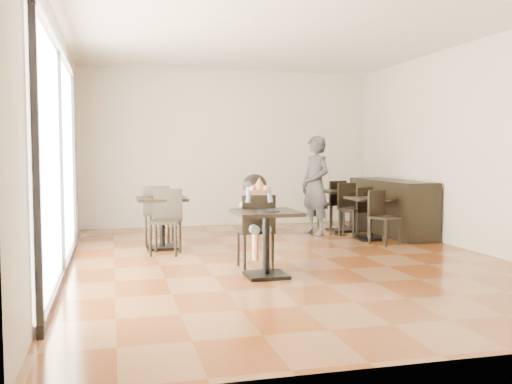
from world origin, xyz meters
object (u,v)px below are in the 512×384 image
object	(u,v)px
chair_mid_a	(357,211)
chair_left_a	(159,214)
child_chair	(255,231)
chair_back_b	(354,209)
cafe_table_mid	(369,219)
cafe_table_left	(162,223)
child_table	(266,244)
adult_patron	(315,186)
chair_back_a	(331,204)
child	(255,222)
chair_mid_b	(385,218)
chair_left_b	(165,222)
cafe_table_back	(342,211)

from	to	relation	value
chair_mid_a	chair_left_a	bearing A→B (deg)	-22.41
chair_left_a	child_chair	bearing A→B (deg)	130.17
chair_back_b	chair_mid_a	bearing A→B (deg)	-12.32
cafe_table_mid	cafe_table_left	xyz separation A→B (m)	(-3.56, -0.04, 0.04)
child_table	child_chair	world-z (taller)	child_chair
chair_mid_a	chair_back_b	xyz separation A→B (m)	(-0.06, -0.01, 0.03)
adult_patron	child_table	bearing A→B (deg)	-49.70
cafe_table_mid	chair_left_a	size ratio (longest dim) A/B	0.76
cafe_table_mid	chair_back_a	bearing A→B (deg)	91.90
child	chair_back_b	distance (m)	3.44
child	adult_patron	distance (m)	3.22
child_table	child	world-z (taller)	child
adult_patron	chair_back_a	size ratio (longest dim) A/B	1.90
adult_patron	cafe_table_mid	bearing A→B (deg)	21.40
chair_mid_b	chair_back_b	distance (m)	1.09
adult_patron	chair_mid_b	bearing A→B (deg)	7.75
child_table	chair_back_a	xyz separation A→B (m)	(2.46, 4.05, 0.07)
chair_left_a	chair_left_b	world-z (taller)	same
child_chair	cafe_table_mid	world-z (taller)	child_chair
adult_patron	cafe_table_left	bearing A→B (deg)	-94.01
child	cafe_table_back	bearing A→B (deg)	50.26
child	chair_left_b	size ratio (longest dim) A/B	1.26
child_table	cafe_table_left	distance (m)	2.59
child_table	adult_patron	world-z (taller)	adult_patron
cafe_table_left	child	bearing A→B (deg)	-60.14
cafe_table_back	chair_mid_a	bearing A→B (deg)	-83.25
chair_left_b	chair_back_b	bearing A→B (deg)	34.30
cafe_table_left	chair_left_a	xyz separation A→B (m)	(0.00, 0.55, 0.08)
child	chair_left_a	xyz separation A→B (m)	(-1.05, 2.37, -0.13)
cafe_table_back	chair_left_b	bearing A→B (deg)	-154.34
cafe_table_left	chair_mid_a	bearing A→B (deg)	9.42
cafe_table_left	cafe_table_back	bearing A→B (deg)	17.92
adult_patron	chair_back_b	size ratio (longest dim) A/B	1.90
chair_mid_b	cafe_table_mid	bearing A→B (deg)	67.92
cafe_table_mid	child	bearing A→B (deg)	-143.42
child_table	adult_patron	bearing A→B (deg)	60.58
child	adult_patron	world-z (taller)	adult_patron
cafe_table_back	cafe_table_mid	bearing A→B (deg)	-87.15
child_table	chair_back_a	size ratio (longest dim) A/B	0.85
child	chair_left_a	bearing A→B (deg)	113.80
child	adult_patron	bearing A→B (deg)	55.76
chair_left_a	chair_back_b	distance (m)	3.50
chair_left_b	child_chair	bearing A→B (deg)	-34.20
child_table	chair_left_a	distance (m)	3.10
adult_patron	chair_back_a	world-z (taller)	adult_patron
child	chair_mid_a	xyz separation A→B (m)	(2.52, 2.41, -0.17)
child_chair	chair_left_b	distance (m)	1.65
child_chair	cafe_table_back	size ratio (longest dim) A/B	1.23
chair_mid_a	child_chair	bearing A→B (deg)	20.67
cafe_table_back	cafe_table_left	bearing A→B (deg)	-162.08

